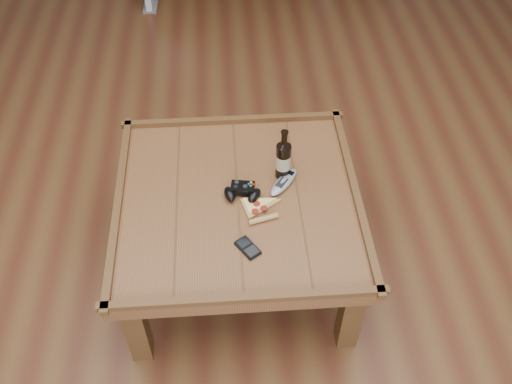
{
  "coord_description": "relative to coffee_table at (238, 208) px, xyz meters",
  "views": [
    {
      "loc": [
        -0.03,
        -1.57,
        2.18
      ],
      "look_at": [
        0.07,
        -0.03,
        0.52
      ],
      "focal_mm": 40.0,
      "sensor_mm": 36.0,
      "label": 1
    }
  ],
  "objects": [
    {
      "name": "pizza_slice",
      "position": [
        0.08,
        -0.06,
        0.07
      ],
      "size": [
        0.18,
        0.24,
        0.02
      ],
      "rotation": [
        0.0,
        0.0,
        0.27
      ],
      "color": "#B08B4C",
      "rests_on": "coffee_table"
    },
    {
      "name": "ground",
      "position": [
        0.0,
        0.0,
        -0.39
      ],
      "size": [
        6.0,
        6.0,
        0.0
      ],
      "primitive_type": "plane",
      "color": "#4F2616",
      "rests_on": "ground"
    },
    {
      "name": "smartphone",
      "position": [
        0.03,
        -0.26,
        0.07
      ],
      "size": [
        0.1,
        0.12,
        0.01
      ],
      "rotation": [
        0.0,
        0.0,
        0.59
      ],
      "color": "black",
      "rests_on": "coffee_table"
    },
    {
      "name": "game_controller",
      "position": [
        0.02,
        0.02,
        0.08
      ],
      "size": [
        0.17,
        0.13,
        0.05
      ],
      "rotation": [
        0.0,
        0.0,
        -0.15
      ],
      "color": "black",
      "rests_on": "coffee_table"
    },
    {
      "name": "beer_bottle",
      "position": [
        0.2,
        0.12,
        0.16
      ],
      "size": [
        0.06,
        0.06,
        0.24
      ],
      "color": "black",
      "rests_on": "coffee_table"
    },
    {
      "name": "coffee_table",
      "position": [
        0.0,
        0.0,
        0.0
      ],
      "size": [
        1.03,
        1.03,
        0.48
      ],
      "color": "brown",
      "rests_on": "ground"
    },
    {
      "name": "remote_control",
      "position": [
        0.2,
        0.07,
        0.07
      ],
      "size": [
        0.16,
        0.18,
        0.03
      ],
      "rotation": [
        0.0,
        0.0,
        -0.65
      ],
      "color": "gray",
      "rests_on": "coffee_table"
    }
  ]
}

